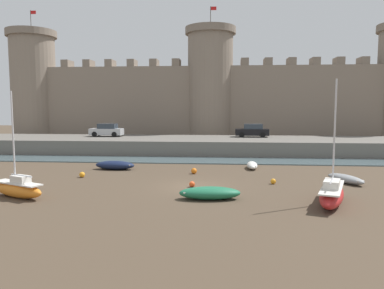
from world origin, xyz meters
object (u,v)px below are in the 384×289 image
Objects in this scene: mooring_buoy_near_channel at (82,175)px; car_quay_centre_west at (252,131)px; sailboat_midflat_centre at (332,194)px; sailboat_foreground_centre at (18,188)px; mooring_buoy_near_shore at (194,171)px; car_quay_west at (107,130)px; mooring_buoy_mid_mud at (273,181)px; mooring_buoy_off_centre at (192,184)px; rowboat_midflat_right at (345,179)px; rowboat_foreground_left at (252,165)px; rowboat_near_channel_right at (210,193)px; rowboat_near_channel_left at (115,165)px.

mooring_buoy_near_channel is 24.08m from car_quay_centre_west.
sailboat_foreground_centre is at bearing 179.76° from sailboat_midflat_centre.
car_quay_centre_west is at bearing 58.29° from sailboat_foreground_centre.
mooring_buoy_near_shore is 20.47m from car_quay_west.
mooring_buoy_near_shore is at bearing 148.95° from mooring_buoy_mid_mud.
mooring_buoy_near_shore is (-0.26, 5.05, 0.04)m from mooring_buoy_off_centre.
sailboat_midflat_centre reaches higher than car_quay_west.
mooring_buoy_off_centre is at bearing -17.44° from mooring_buoy_near_channel.
mooring_buoy_mid_mud is (-5.23, -0.85, -0.12)m from rowboat_midflat_right.
rowboat_foreground_left is 5.94× the size of mooring_buoy_near_shore.
car_quay_centre_west is (-2.50, 25.78, 1.87)m from sailboat_midflat_centre.
sailboat_midflat_centre is 17.55× the size of mooring_buoy_off_centre.
rowboat_near_channel_right is 6.88m from sailboat_midflat_centre.
rowboat_midflat_right is 30.23m from car_quay_west.
rowboat_near_channel_right is 11.81m from rowboat_foreground_left.
rowboat_midflat_right is 7.22× the size of mooring_buoy_near_shore.
mooring_buoy_off_centre is (-1.33, 3.27, -0.19)m from rowboat_near_channel_right.
car_quay_west reaches higher than rowboat_near_channel_right.
mooring_buoy_mid_mud is at bearing 115.10° from sailboat_midflat_centre.
car_quay_centre_west is (1.01, 13.83, 2.17)m from rowboat_foreground_left.
mooring_buoy_off_centre is 0.10× the size of car_quay_centre_west.
rowboat_foreground_left is 6.49× the size of mooring_buoy_near_channel.
mooring_buoy_mid_mud is at bearing -5.02° from mooring_buoy_near_channel.
car_quay_west is at bearing 127.44° from mooring_buoy_near_shore.
rowboat_near_channel_right reaches higher than mooring_buoy_near_channel.
sailboat_foreground_centre is at bearing -159.49° from mooring_buoy_off_centre.
car_quay_west is at bearing 132.85° from mooring_buoy_mid_mud.
car_quay_west is at bearing -177.88° from car_quay_centre_west.
mooring_buoy_mid_mud is 20.52m from car_quay_centre_west.
car_quay_west is (-23.52, 18.86, 2.17)m from rowboat_midflat_right.
rowboat_near_channel_right is at bearing -79.18° from mooring_buoy_near_shore.
rowboat_near_channel_right is 1.33× the size of rowboat_foreground_left.
car_quay_centre_west is (5.94, 16.83, 2.24)m from mooring_buoy_near_shore.
mooring_buoy_near_shore is 0.11× the size of car_quay_west.
car_quay_centre_west is at bearing 80.19° from rowboat_near_channel_right.
car_quay_west and car_quay_centre_west have the same top height.
mooring_buoy_near_channel reaches higher than mooring_buoy_off_centre.
mooring_buoy_near_shore is (-11.15, 2.71, -0.08)m from rowboat_midflat_right.
sailboat_foreground_centre reaches higher than rowboat_near_channel_right.
mooring_buoy_near_channel is at bearing 174.98° from mooring_buoy_mid_mud.
rowboat_near_channel_right is at bearing -132.28° from mooring_buoy_mid_mud.
rowboat_foreground_left is 5.77m from mooring_buoy_near_shore.
rowboat_near_channel_right reaches higher than mooring_buoy_mid_mud.
rowboat_near_channel_left is (2.90, 10.41, -0.19)m from sailboat_foreground_centre.
mooring_buoy_near_shore is at bearing 41.74° from sailboat_foreground_centre.
sailboat_midflat_centre reaches higher than rowboat_foreground_left.
rowboat_foreground_left is at bearing 31.38° from mooring_buoy_near_shore.
rowboat_foreground_left is 0.68× the size of car_quay_west.
sailboat_midflat_centre reaches higher than rowboat_near_channel_left.
mooring_buoy_near_channel is 0.10× the size of car_quay_centre_west.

